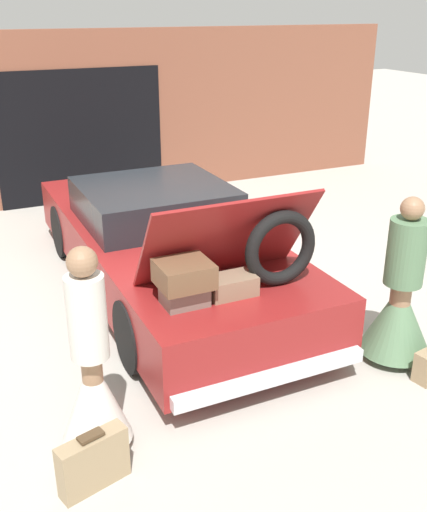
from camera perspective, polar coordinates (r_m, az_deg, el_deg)
ground_plane at (r=7.24m, az=-4.58°, el=-3.04°), size 40.00×40.00×0.00m
garage_wall_back at (r=10.46m, az=-12.70°, el=12.62°), size 12.00×0.14×2.80m
car at (r=7.00m, az=-4.71°, el=1.13°), size 1.93×5.06×1.66m
person_left at (r=4.58m, az=-11.41°, el=-11.50°), size 0.53×0.53×1.66m
person_right at (r=5.87m, az=17.29°, el=-4.38°), size 0.67×0.67×1.61m
suitcase_beside_left_person at (r=4.49m, az=-11.38°, el=-18.65°), size 0.53×0.27×0.45m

